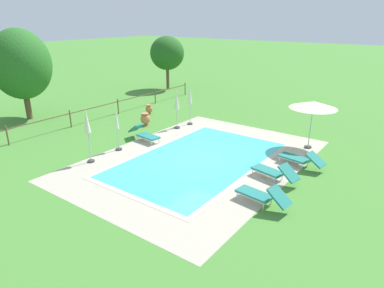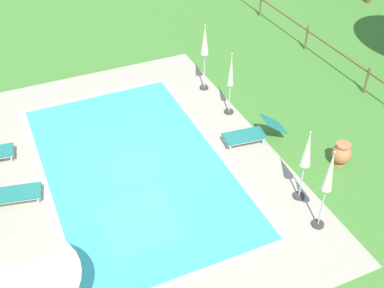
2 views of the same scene
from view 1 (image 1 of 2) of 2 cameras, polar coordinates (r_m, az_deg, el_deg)
The scene contains 18 objects.
ground_plane at distance 15.88m, azimuth 1.11°, elevation -2.57°, with size 160.00×160.00×0.00m, color #478433.
pool_deck_paving at distance 15.88m, azimuth 1.11°, elevation -2.55°, with size 11.89×8.47×0.01m, color #B2A893.
swimming_pool_water at distance 15.88m, azimuth 1.11°, elevation -2.55°, with size 8.45×5.03×0.01m, color #42CCD6.
pool_coping_rim at distance 15.88m, azimuth 1.11°, elevation -2.54°, with size 8.93×5.51×0.01m.
sun_lounger_north_near_steps at distance 15.77m, azimuth 17.62°, elevation -2.32°, with size 0.92×2.11×0.78m.
sun_lounger_north_mid at distance 12.30m, azimuth 11.52°, elevation -8.34°, with size 0.85×2.06×0.84m.
sun_lounger_north_far at distance 18.32m, azimuth -7.94°, elevation 1.67°, with size 0.82×2.06×0.83m.
sun_lounger_north_end at distance 14.17m, azimuth 13.47°, elevation -4.49°, with size 1.00×2.09×0.83m.
patio_umbrella_open_foreground at distance 17.61m, azimuth 19.60°, elevation 6.16°, with size 2.28×2.28×2.44m.
patio_umbrella_closed_row_west at distance 16.92m, azimuth -12.47°, elevation 3.46°, with size 0.32×0.32×2.29m.
patio_umbrella_closed_row_mid_west at distance 15.68m, azimuth -17.14°, elevation 3.05°, with size 0.32×0.32×2.54m.
patio_umbrella_closed_row_centre at distance 19.91m, azimuth -2.57°, elevation 6.90°, with size 0.32×0.32×2.28m.
patio_umbrella_closed_row_mid_east at distance 20.64m, azimuth -0.35°, elevation 7.79°, with size 0.32×0.32×2.50m.
terracotta_urn_near_fence at distance 23.49m, azimuth -7.19°, elevation 5.84°, with size 0.48×0.48×0.63m.
terracotta_urn_by_tree at distance 20.93m, azimuth -7.80°, elevation 4.18°, with size 0.58×0.58×0.77m.
perimeter_fence at distance 21.55m, azimuth -19.71°, elevation 4.44°, with size 22.63×0.08×1.05m.
tree_west_mid at distance 31.41m, azimuth -4.18°, elevation 14.89°, with size 3.01×3.01×4.67m.
tree_centre at distance 23.98m, azimuth -26.71°, elevation 11.79°, with size 3.64×3.64×5.63m.
Camera 1 is at (-11.97, -8.39, 6.21)m, focal length 31.91 mm.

